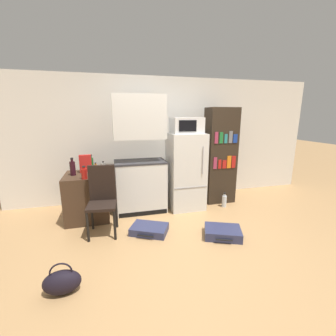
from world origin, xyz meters
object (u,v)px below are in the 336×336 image
Objects in this scene: bookshelf at (220,156)px; cereal_box at (86,164)px; bottle_amber_beer at (96,168)px; refrigerator at (186,171)px; bottle_green_tall at (91,164)px; microwave at (186,125)px; bottle_milk_white at (103,167)px; side_table at (88,196)px; kitchen_hutch at (140,160)px; water_bottle_front at (224,201)px; suitcase_small_flat at (223,232)px; bottle_wine_dark at (73,168)px; bowl at (94,173)px; handbag at (62,282)px; suitcase_large_flat at (149,229)px; bottle_ketchup_red at (84,174)px; chair at (102,195)px.

bookshelf is 6.19× the size of cereal_box.
refrigerator is at bearing -3.23° from bottle_amber_beer.
refrigerator is 5.03× the size of bottle_green_tall.
bottle_milk_white is at bearing 174.89° from microwave.
side_table is 1.08m from kitchen_hutch.
suitcase_small_flat is at bearing -119.28° from water_bottle_front.
water_bottle_front is (2.19, -0.34, -0.72)m from bottle_milk_white.
bookshelf is 2.70m from bottle_wine_dark.
water_bottle_front is (2.47, -0.29, -0.80)m from cereal_box.
refrigerator is 4.67× the size of cereal_box.
bottle_wine_dark is at bearing 169.51° from bowl.
kitchen_hutch is at bearing 60.14° from handbag.
suitcase_small_flat is at bearing -38.88° from bottle_milk_white.
kitchen_hutch is 3.25× the size of suitcase_large_flat.
bottle_ketchup_red is at bearing -121.19° from bowl.
cereal_box is at bearing 162.29° from suitcase_large_flat.
bottle_ketchup_red is (-1.74, -0.34, 0.15)m from refrigerator.
bowl reaches higher than handbag.
bottle_amber_beer is 0.57× the size of bottle_green_tall.
refrigerator is at bearing -5.05° from bottle_milk_white.
microwave is at bearing 1.44° from side_table.
bottle_amber_beer is at bearing 176.59° from kitchen_hutch.
bottle_green_tall is at bearing 172.25° from microwave.
refrigerator is at bearing 11.04° from bottle_ketchup_red.
refrigerator is at bearing 4.39° from bowl.
cereal_box is at bearing 86.33° from handbag.
refrigerator reaches higher than bottle_milk_white.
chair is 1.59× the size of suitcase_large_flat.
water_bottle_front is at bearing -16.32° from refrigerator.
cereal_box is (-0.91, 0.03, -0.03)m from kitchen_hutch.
bookshelf is at bearing 3.74° from side_table.
side_table is 2.57m from bookshelf.
kitchen_hutch reaches higher than suitcase_small_flat.
bottle_green_tall is (-1.67, 0.23, 0.19)m from refrigerator.
suitcase_large_flat is 1.39m from handbag.
bookshelf reaches higher than bottle_ketchup_red.
bottle_ketchup_red reaches higher than water_bottle_front.
bookshelf is 2.35m from bottle_amber_beer.
bottle_amber_beer is 0.25× the size of suitcase_large_flat.
bottle_ketchup_red is at bearing -54.22° from bottle_wine_dark.
bottle_milk_white is 0.58× the size of bottle_wine_dark.
handbag is (-1.03, -0.94, 0.07)m from suitcase_large_flat.
kitchen_hutch reaches higher than refrigerator.
suitcase_small_flat is at bearing -30.99° from bowl.
refrigerator is 3.89× the size of handbag.
water_bottle_front is at bearing -7.40° from bottle_amber_beer.
water_bottle_front is at bearing -95.96° from bookshelf.
bowl is at bearing -28.79° from side_table.
suitcase_small_flat is (1.91, -0.85, -0.79)m from bottle_ketchup_red.
chair is (0.25, -0.25, -0.28)m from bottle_ketchup_red.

